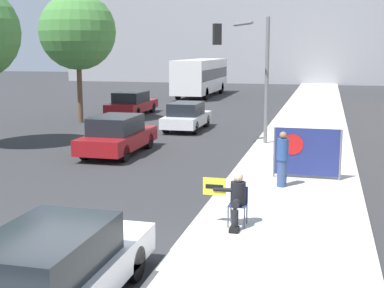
{
  "coord_description": "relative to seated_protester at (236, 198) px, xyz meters",
  "views": [
    {
      "loc": [
        4.65,
        -9.04,
        4.11
      ],
      "look_at": [
        0.84,
        6.02,
        1.33
      ],
      "focal_mm": 50.0,
      "sensor_mm": 36.0,
      "label": 1
    }
  ],
  "objects": [
    {
      "name": "ground_plane",
      "position": [
        -2.77,
        -2.44,
        -0.81
      ],
      "size": [
        160.0,
        160.0,
        0.0
      ],
      "primitive_type": "plane",
      "color": "#303033"
    },
    {
      "name": "car_on_road_midblock",
      "position": [
        -5.03,
        14.73,
        -0.1
      ],
      "size": [
        1.7,
        4.1,
        1.42
      ],
      "color": "silver",
      "rests_on": "ground_plane"
    },
    {
      "name": "traffic_light_pole",
      "position": [
        -1.35,
        10.68,
        2.85
      ],
      "size": [
        2.21,
        1.98,
        5.26
      ],
      "color": "slate",
      "rests_on": "sidewalk_curb"
    },
    {
      "name": "car_on_road_distant",
      "position": [
        -10.02,
        20.09,
        -0.08
      ],
      "size": [
        1.9,
        4.8,
        1.47
      ],
      "color": "maroon",
      "rests_on": "ground_plane"
    },
    {
      "name": "seated_protester",
      "position": [
        0.0,
        0.0,
        0.0
      ],
      "size": [
        1.0,
        0.77,
        1.23
      ],
      "rotation": [
        0.0,
        0.0,
        0.18
      ],
      "color": "#474C56",
      "rests_on": "sidewalk_curb"
    },
    {
      "name": "jogger_on_sidewalk",
      "position": [
        0.7,
        3.84,
        0.15
      ],
      "size": [
        0.34,
        0.34,
        1.62
      ],
      "rotation": [
        0.0,
        0.0,
        3.27
      ],
      "color": "#334775",
      "rests_on": "sidewalk_curb"
    },
    {
      "name": "car_on_road_nearest",
      "position": [
        -6.07,
        7.94,
        -0.06
      ],
      "size": [
        1.8,
        4.53,
        1.53
      ],
      "color": "maroon",
      "rests_on": "ground_plane"
    },
    {
      "name": "sidewalk_curb",
      "position": [
        0.97,
        12.56,
        -0.74
      ],
      "size": [
        4.01,
        90.0,
        0.14
      ],
      "primitive_type": "cube",
      "color": "beige",
      "rests_on": "ground_plane"
    },
    {
      "name": "street_tree_midblock",
      "position": [
        -11.59,
        16.08,
        4.22
      ],
      "size": [
        4.22,
        4.22,
        7.16
      ],
      "color": "brown",
      "rests_on": "ground_plane"
    },
    {
      "name": "protest_banner",
      "position": [
        1.34,
        5.02,
        0.16
      ],
      "size": [
        2.06,
        0.06,
        1.57
      ],
      "color": "slate",
      "rests_on": "sidewalk_curb"
    },
    {
      "name": "city_bus_on_road",
      "position": [
        -8.85,
        34.11,
        1.02
      ],
      "size": [
        2.62,
        10.7,
        3.19
      ],
      "color": "silver",
      "rests_on": "ground_plane"
    },
    {
      "name": "parked_car_curbside",
      "position": [
        -2.13,
        -4.51,
        -0.1
      ],
      "size": [
        1.79,
        4.76,
        1.42
      ],
      "color": "silver",
      "rests_on": "ground_plane"
    }
  ]
}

